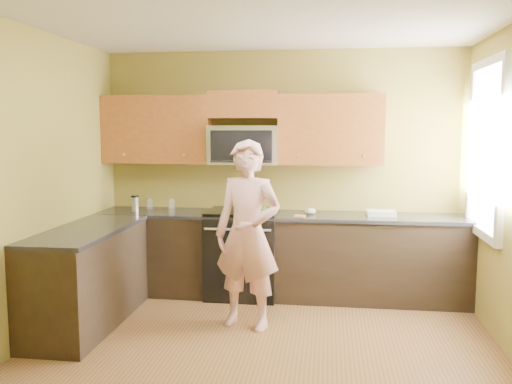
% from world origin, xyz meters
% --- Properties ---
extents(floor, '(4.00, 4.00, 0.00)m').
position_xyz_m(floor, '(0.00, 0.00, 0.00)').
color(floor, brown).
rests_on(floor, ground).
extents(ceiling, '(4.00, 4.00, 0.00)m').
position_xyz_m(ceiling, '(0.00, 0.00, 2.70)').
color(ceiling, white).
rests_on(ceiling, ground).
extents(wall_back, '(4.00, 0.00, 4.00)m').
position_xyz_m(wall_back, '(0.00, 2.00, 1.35)').
color(wall_back, olive).
rests_on(wall_back, ground).
extents(wall_front, '(4.00, 0.00, 4.00)m').
position_xyz_m(wall_front, '(0.00, -2.00, 1.35)').
color(wall_front, olive).
rests_on(wall_front, ground).
extents(wall_left, '(0.00, 4.00, 4.00)m').
position_xyz_m(wall_left, '(-2.00, 0.00, 1.35)').
color(wall_left, olive).
rests_on(wall_left, ground).
extents(cabinet_back_run, '(4.00, 0.60, 0.88)m').
position_xyz_m(cabinet_back_run, '(0.00, 1.70, 0.44)').
color(cabinet_back_run, black).
rests_on(cabinet_back_run, floor).
extents(cabinet_left_run, '(0.60, 1.60, 0.88)m').
position_xyz_m(cabinet_left_run, '(-1.70, 0.60, 0.44)').
color(cabinet_left_run, black).
rests_on(cabinet_left_run, floor).
extents(countertop_back, '(4.00, 0.62, 0.04)m').
position_xyz_m(countertop_back, '(0.00, 1.69, 0.90)').
color(countertop_back, black).
rests_on(countertop_back, cabinet_back_run).
extents(countertop_left, '(0.62, 1.60, 0.04)m').
position_xyz_m(countertop_left, '(-1.69, 0.60, 0.90)').
color(countertop_left, black).
rests_on(countertop_left, cabinet_left_run).
extents(stove, '(0.76, 0.65, 0.95)m').
position_xyz_m(stove, '(-0.40, 1.68, 0.47)').
color(stove, black).
rests_on(stove, floor).
extents(microwave, '(0.76, 0.40, 0.42)m').
position_xyz_m(microwave, '(-0.40, 1.80, 1.45)').
color(microwave, silver).
rests_on(microwave, wall_back).
extents(upper_cab_left, '(1.22, 0.33, 0.75)m').
position_xyz_m(upper_cab_left, '(-1.39, 1.83, 1.45)').
color(upper_cab_left, brown).
rests_on(upper_cab_left, wall_back).
extents(upper_cab_right, '(1.12, 0.33, 0.75)m').
position_xyz_m(upper_cab_right, '(0.54, 1.83, 1.45)').
color(upper_cab_right, brown).
rests_on(upper_cab_right, wall_back).
extents(upper_cab_over_mw, '(0.76, 0.33, 0.30)m').
position_xyz_m(upper_cab_over_mw, '(-0.40, 1.83, 2.10)').
color(upper_cab_over_mw, brown).
rests_on(upper_cab_over_mw, wall_back).
extents(window, '(0.06, 1.06, 1.66)m').
position_xyz_m(window, '(1.98, 1.20, 1.65)').
color(window, white).
rests_on(window, wall_right).
extents(woman, '(0.72, 0.56, 1.74)m').
position_xyz_m(woman, '(-0.20, 0.75, 0.87)').
color(woman, '#F3797E').
rests_on(woman, floor).
extents(frying_pan, '(0.37, 0.48, 0.05)m').
position_xyz_m(frying_pan, '(-0.36, 1.56, 0.95)').
color(frying_pan, black).
rests_on(frying_pan, stove).
extents(butter_tub, '(0.12, 0.12, 0.08)m').
position_xyz_m(butter_tub, '(-0.18, 1.67, 0.92)').
color(butter_tub, '#FFF143').
rests_on(butter_tub, countertop_back).
extents(toast_slice, '(0.13, 0.13, 0.01)m').
position_xyz_m(toast_slice, '(0.23, 1.52, 0.93)').
color(toast_slice, '#B27F47').
rests_on(toast_slice, countertop_back).
extents(napkin_a, '(0.12, 0.13, 0.06)m').
position_xyz_m(napkin_a, '(-0.07, 1.50, 0.95)').
color(napkin_a, silver).
rests_on(napkin_a, countertop_back).
extents(napkin_b, '(0.13, 0.14, 0.07)m').
position_xyz_m(napkin_b, '(0.34, 1.71, 0.95)').
color(napkin_b, silver).
rests_on(napkin_b, countertop_back).
extents(dish_towel, '(0.31, 0.25, 0.05)m').
position_xyz_m(dish_towel, '(1.09, 1.74, 0.95)').
color(dish_towel, white).
rests_on(dish_towel, countertop_back).
extents(travel_mug, '(0.10, 0.10, 0.18)m').
position_xyz_m(travel_mug, '(-1.61, 1.64, 0.92)').
color(travel_mug, silver).
rests_on(travel_mug, countertop_back).
extents(glass_a, '(0.08, 0.08, 0.12)m').
position_xyz_m(glass_a, '(-1.51, 1.84, 0.98)').
color(glass_a, silver).
rests_on(glass_a, countertop_back).
extents(glass_b, '(0.08, 0.08, 0.12)m').
position_xyz_m(glass_b, '(-1.26, 1.87, 0.98)').
color(glass_b, silver).
rests_on(glass_b, countertop_back).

